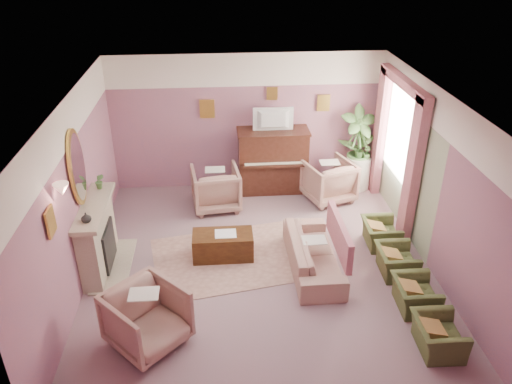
{
  "coord_description": "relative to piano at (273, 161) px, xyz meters",
  "views": [
    {
      "loc": [
        -0.62,
        -6.64,
        4.93
      ],
      "look_at": [
        -0.03,
        0.4,
        1.16
      ],
      "focal_mm": 35.0,
      "sensor_mm": 36.0,
      "label": 1
    }
  ],
  "objects": [
    {
      "name": "curtain_right",
      "position": [
        2.12,
        -0.21,
        0.65
      ],
      "size": [
        0.16,
        0.34,
        2.6
      ],
      "primitive_type": "cube",
      "color": "#B3616F",
      "rests_on": "floor"
    },
    {
      "name": "curtain_left",
      "position": [
        2.12,
        -2.05,
        0.65
      ],
      "size": [
        0.16,
        0.34,
        2.6
      ],
      "primitive_type": "cube",
      "color": "#B3616F",
      "rests_on": "floor"
    },
    {
      "name": "sofa",
      "position": [
        0.35,
        -2.79,
        -0.27
      ],
      "size": [
        0.62,
        1.86,
        0.75
      ],
      "primitive_type": "imported",
      "color": "tan",
      "rests_on": "floor"
    },
    {
      "name": "wall_right",
      "position": [
        2.25,
        -2.68,
        0.75
      ],
      "size": [
        0.02,
        6.0,
        2.8
      ],
      "primitive_type": "cube",
      "color": "slate",
      "rests_on": "floor"
    },
    {
      "name": "table_paper",
      "position": [
        -1.05,
        -2.37,
        -0.2
      ],
      "size": [
        0.35,
        0.28,
        0.01
      ],
      "primitive_type": "cube",
      "color": "white",
      "rests_on": "coffee_table"
    },
    {
      "name": "sofa_throw",
      "position": [
        0.75,
        -2.79,
        -0.05
      ],
      "size": [
        0.09,
        1.41,
        0.52
      ],
      "primitive_type": "cube",
      "color": "#B3616F",
      "rests_on": "sofa"
    },
    {
      "name": "print_back_left",
      "position": [
        -1.3,
        0.28,
        1.07
      ],
      "size": [
        0.3,
        0.03,
        0.38
      ],
      "primitive_type": "cube",
      "color": "gold",
      "rests_on": "wall_back"
    },
    {
      "name": "mantel_shelf",
      "position": [
        -3.06,
        -2.48,
        0.47
      ],
      "size": [
        0.4,
        1.55,
        0.07
      ],
      "primitive_type": "cube",
      "color": "tan",
      "rests_on": "fireplace_surround"
    },
    {
      "name": "piano_keyshelf",
      "position": [
        -0.0,
        -0.35,
        0.07
      ],
      "size": [
        1.3,
        0.12,
        0.06
      ],
      "primitive_type": "cube",
      "color": "#3B1C13",
      "rests_on": "piano"
    },
    {
      "name": "fireplace_inset",
      "position": [
        -2.99,
        -2.48,
        -0.25
      ],
      "size": [
        0.18,
        0.72,
        0.68
      ],
      "primitive_type": "cube",
      "color": "black",
      "rests_on": "floor"
    },
    {
      "name": "television",
      "position": [
        0.0,
        -0.05,
        0.95
      ],
      "size": [
        0.8,
        0.12,
        0.48
      ],
      "primitive_type": "imported",
      "color": "black",
      "rests_on": "piano"
    },
    {
      "name": "side_table",
      "position": [
        1.81,
        -0.04,
        -0.3
      ],
      "size": [
        0.52,
        0.52,
        0.7
      ],
      "primitive_type": "cylinder",
      "color": "silver",
      "rests_on": "floor"
    },
    {
      "name": "side_plant_small",
      "position": [
        1.93,
        -0.14,
        0.19
      ],
      "size": [
        0.16,
        0.16,
        0.28
      ],
      "primitive_type": "imported",
      "color": "#49763A",
      "rests_on": "side_table"
    },
    {
      "name": "coffee_table",
      "position": [
        -1.1,
        -2.37,
        -0.43
      ],
      "size": [
        1.0,
        0.51,
        0.45
      ],
      "primitive_type": "cube",
      "rotation": [
        0.0,
        0.0,
        -0.01
      ],
      "color": "#3D220E",
      "rests_on": "floor"
    },
    {
      "name": "piano_top",
      "position": [
        0.0,
        0.0,
        0.66
      ],
      "size": [
        1.45,
        0.65,
        0.04
      ],
      "primitive_type": "cube",
      "color": "#3B1C13",
      "rests_on": "piano"
    },
    {
      "name": "wall_left",
      "position": [
        -3.25,
        -2.68,
        0.75
      ],
      "size": [
        0.02,
        6.0,
        2.8
      ],
      "primitive_type": "cube",
      "color": "slate",
      "rests_on": "floor"
    },
    {
      "name": "olive_chair_d",
      "position": [
        1.64,
        -2.23,
        -0.35
      ],
      "size": [
        0.48,
        0.69,
        0.6
      ],
      "primitive_type": "imported",
      "color": "#485429",
      "rests_on": "floor"
    },
    {
      "name": "ceiling",
      "position": [
        -0.5,
        -2.68,
        2.15
      ],
      "size": [
        5.5,
        6.0,
        0.01
      ],
      "primitive_type": "cube",
      "color": "silver",
      "rests_on": "wall_back"
    },
    {
      "name": "hearth",
      "position": [
        -2.89,
        -2.48,
        -0.64
      ],
      "size": [
        0.55,
        1.5,
        0.02
      ],
      "primitive_type": "cube",
      "color": "tan",
      "rests_on": "floor"
    },
    {
      "name": "palm_plant",
      "position": [
        1.75,
        -0.03,
        0.41
      ],
      "size": [
        0.76,
        0.76,
        1.44
      ],
      "primitive_type": "imported",
      "color": "#49763A",
      "rests_on": "palm_pot"
    },
    {
      "name": "mirror_frame",
      "position": [
        -3.2,
        -2.48,
        1.15
      ],
      "size": [
        0.04,
        0.72,
        1.2
      ],
      "primitive_type": "ellipsoid",
      "color": "gold",
      "rests_on": "wall_left"
    },
    {
      "name": "olive_chair_a",
      "position": [
        1.64,
        -4.69,
        -0.35
      ],
      "size": [
        0.48,
        0.69,
        0.6
      ],
      "primitive_type": "imported",
      "color": "#485429",
      "rests_on": "floor"
    },
    {
      "name": "fireplace_surround",
      "position": [
        -3.09,
        -2.48,
        -0.1
      ],
      "size": [
        0.3,
        1.4,
        1.1
      ],
      "primitive_type": "cube",
      "color": "tan",
      "rests_on": "floor"
    },
    {
      "name": "window_blind",
      "position": [
        2.2,
        -1.13,
        1.05
      ],
      "size": [
        0.03,
        1.4,
        1.8
      ],
      "primitive_type": "cube",
      "color": "beige",
      "rests_on": "wall_right"
    },
    {
      "name": "piano",
      "position": [
        0.0,
        0.0,
        0.0
      ],
      "size": [
        1.4,
        0.6,
        1.3
      ],
      "primitive_type": "cube",
      "color": "#3B1C13",
      "rests_on": "floor"
    },
    {
      "name": "mantel_vase",
      "position": [
        -3.05,
        -2.98,
        0.58
      ],
      "size": [
        0.16,
        0.16,
        0.16
      ],
      "primitive_type": "imported",
      "color": "white",
      "rests_on": "mantel_shelf"
    },
    {
      "name": "piano_keys",
      "position": [
        0.0,
        -0.35,
        0.11
      ],
      "size": [
        1.2,
        0.08,
        0.02
      ],
      "primitive_type": "cube",
      "color": "beige",
      "rests_on": "piano"
    },
    {
      "name": "wall_back",
      "position": [
        -0.5,
        0.32,
        0.75
      ],
      "size": [
        5.5,
        0.02,
        2.8
      ],
      "primitive_type": "cube",
      "color": "slate",
      "rests_on": "floor"
    },
    {
      "name": "floral_armchair_right",
      "position": [
        1.07,
        -0.51,
        -0.19
      ],
      "size": [
        0.89,
        0.89,
        0.92
      ],
      "primitive_type": "imported",
      "color": "tan",
      "rests_on": "floor"
    },
    {
      "name": "sconce_shade",
      "position": [
        -3.12,
        -3.53,
        1.33
      ],
      "size": [
        0.2,
        0.2,
        0.16
      ],
      "primitive_type": "cone",
      "color": "#EFB095",
      "rests_on": "wall_left"
    },
    {
      "name": "print_back_mid",
      "position": [
        0.0,
        0.28,
        1.35
      ],
      "size": [
        0.22,
        0.03,
        0.26
      ],
      "primitive_type": "cube",
      "color": "gold",
      "rests_on": "wall_back"
    },
    {
      "name": "picture_rail_band",
      "position": [
        -0.5,
        0.31,
        1.82
      ],
      "size": [
        5.5,
        0.01,
        0.65
      ],
      "primitive_type": "cube",
      "color": "white",
      "rests_on": "wall_back"
    },
    {
      "name": "print_back_right",
      "position": [
        1.05,
        0.28,
        1.13
      ],
      "size": [
        0.26,
        0.03,
        0.34
      ],
      "primitive_type": "cube",
      "color": "gold",
      "rests_on": "wall_back"
    },
    {
      "name": "stripe_panel",
      "position": [
        2.23,
        -1.38,
        0.42
      ],
      "size": [
        0.01,
        3.0,
        2.15
      ],
      "primitive_type": "cube",
      "color": "#9AA784",
      "rests_on": "wall_right"
    },
    {
      "name": "pelmet",
      "position": [
        2.12,
        -1.13,
        1.91
      ],
      "size": [
        0.16,
        2.2,
        0.16
      ],
      "primitive_type": "cube",
      "color": "#B3616F",
      "rests_on": "wall_right"
    },
    {
      "name": "olive_chair_c",
      "position": [
        1.64,
        -3.05,
        -0.35
      ],
      "size": [
        0.48,
        0.69,
        0.6
      ],
      "primitive_type": "imported",
      "color": "#485429",
      "rests_on": "floor"
    },
    {
      "name": "olive_chair_b",
      "position": [
        1.64,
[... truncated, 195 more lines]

